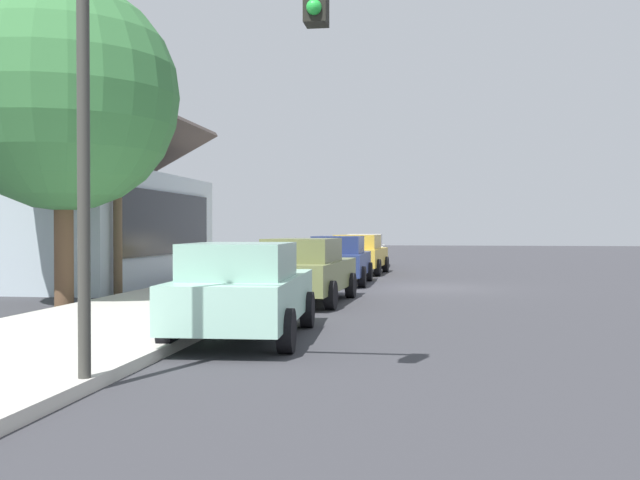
{
  "coord_description": "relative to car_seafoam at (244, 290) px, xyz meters",
  "views": [
    {
      "loc": [
        -22.58,
        -0.17,
        1.81
      ],
      "look_at": [
        -0.28,
        3.19,
        1.48
      ],
      "focal_mm": 40.67,
      "sensor_mm": 36.0,
      "label": 1
    }
  ],
  "objects": [
    {
      "name": "ground_plane",
      "position": [
        11.01,
        -2.83,
        -0.81
      ],
      "size": [
        120.0,
        120.0,
        0.0
      ],
      "primitive_type": "plane",
      "color": "#38383D"
    },
    {
      "name": "sidewalk_curb",
      "position": [
        11.01,
        2.77,
        -0.73
      ],
      "size": [
        60.0,
        4.2,
        0.16
      ],
      "primitive_type": "cube",
      "color": "beige",
      "rests_on": "ground"
    },
    {
      "name": "car_seafoam",
      "position": [
        0.0,
        0.0,
        0.0
      ],
      "size": [
        4.61,
        2.18,
        1.59
      ],
      "rotation": [
        0.0,
        0.0,
        0.06
      ],
      "color": "#9ED1BC",
      "rests_on": "ground"
    },
    {
      "name": "car_olive",
      "position": [
        5.9,
        -0.02,
        0.0
      ],
      "size": [
        4.8,
        2.12,
        1.59
      ],
      "rotation": [
        0.0,
        0.0,
        -0.05
      ],
      "color": "olive",
      "rests_on": "ground"
    },
    {
      "name": "car_navy",
      "position": [
        12.15,
        -0.09,
        -0.0
      ],
      "size": [
        4.52,
        1.95,
        1.59
      ],
      "rotation": [
        0.0,
        0.0,
        0.01
      ],
      "color": "navy",
      "rests_on": "ground"
    },
    {
      "name": "car_mustard",
      "position": [
        17.68,
        -0.18,
        0.0
      ],
      "size": [
        4.5,
        2.26,
        1.59
      ],
      "rotation": [
        0.0,
        0.0,
        -0.05
      ],
      "color": "gold",
      "rests_on": "ground"
    },
    {
      "name": "car_ivory",
      "position": [
        23.21,
        0.02,
        -0.0
      ],
      "size": [
        4.53,
        2.1,
        1.59
      ],
      "rotation": [
        0.0,
        0.0,
        0.03
      ],
      "color": "silver",
      "rests_on": "ground"
    },
    {
      "name": "storefront_building",
      "position": [
        11.39,
        9.15,
        1.16
      ],
      "size": [
        10.58,
        7.5,
        5.7
      ],
      "color": "#ADBCC6",
      "rests_on": "ground"
    },
    {
      "name": "shade_tree",
      "position": [
        4.21,
        5.42,
        4.08
      ],
      "size": [
        5.35,
        5.35,
        7.59
      ],
      "color": "brown",
      "rests_on": "ground"
    },
    {
      "name": "traffic_light_main",
      "position": [
        -4.06,
        -0.29,
        2.68
      ],
      "size": [
        0.37,
        2.79,
        5.2
      ],
      "color": "#383833",
      "rests_on": "ground"
    },
    {
      "name": "utility_pole_wooden",
      "position": [
        7.06,
        5.37,
        3.11
      ],
      "size": [
        1.8,
        0.24,
        7.5
      ],
      "color": "brown",
      "rests_on": "ground"
    },
    {
      "name": "fire_hydrant_red",
      "position": [
        11.32,
        1.37,
        -0.32
      ],
      "size": [
        0.22,
        0.22,
        0.71
      ],
      "color": "red",
      "rests_on": "sidewalk_curb"
    }
  ]
}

